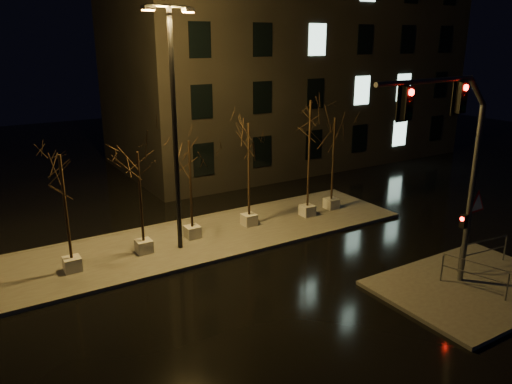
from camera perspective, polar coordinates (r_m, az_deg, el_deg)
ground at (r=18.06m, az=-0.49°, el=-12.34°), size 90.00×90.00×0.00m
median at (r=22.85m, az=-8.33°, el=-5.72°), size 22.00×5.00×0.15m
sidewalk_corner at (r=20.51m, az=23.54°, el=-9.84°), size 7.00×5.00×0.15m
building at (r=38.47m, az=3.61°, el=15.08°), size 25.00×12.00×15.00m
tree_1 at (r=19.91m, az=-21.25°, el=1.12°), size 1.80×1.80×4.79m
tree_2 at (r=20.84m, az=-13.25°, el=1.91°), size 1.80×1.80×4.50m
tree_3 at (r=22.06m, az=-7.59°, el=3.27°), size 1.80×1.80×4.61m
tree_4 at (r=23.35m, az=-0.83°, el=5.20°), size 1.80×1.80×5.14m
tree_5 at (r=24.68m, az=6.18°, el=7.39°), size 1.80×1.80×6.05m
tree_6 at (r=26.10m, az=8.93°, el=6.06°), size 1.80×1.80×5.01m
traffic_signal_mast at (r=18.06m, az=21.85°, el=3.91°), size 6.22×0.40×7.59m
streetlight_main at (r=20.58m, az=-9.34°, el=8.57°), size 2.44×1.06×9.96m
guard_rail_a at (r=21.89m, az=24.56°, el=-5.96°), size 2.57×0.34×1.11m
guard_rail_b at (r=19.74m, az=23.67°, el=-8.37°), size 0.74×2.25×1.11m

